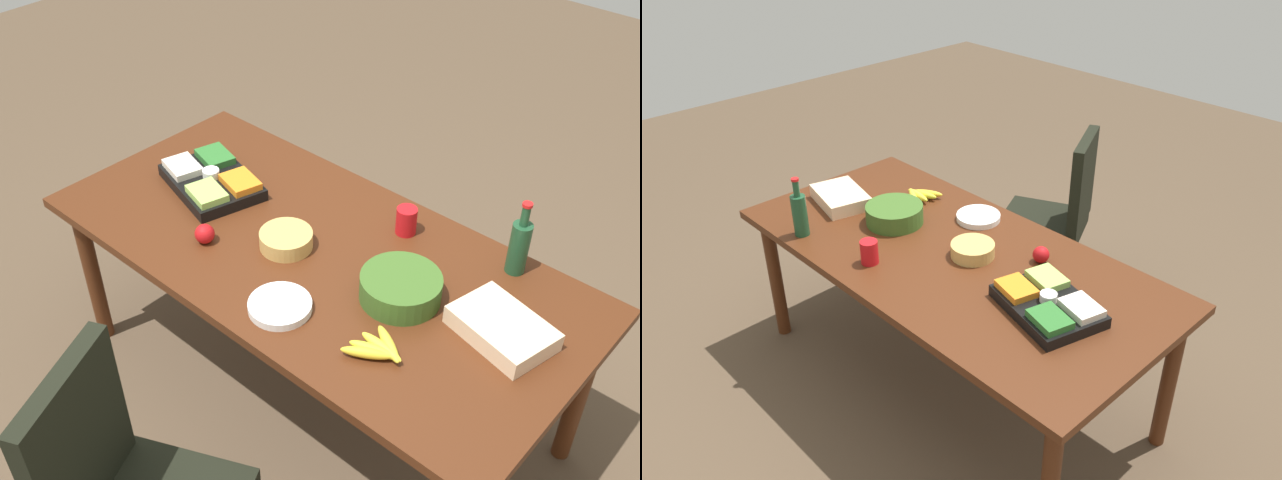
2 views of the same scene
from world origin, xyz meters
TOP-DOWN VIEW (x-y plane):
  - ground_plane at (0.00, 0.00)m, footprint 10.00×10.00m
  - conference_table at (0.00, 0.00)m, footprint 2.10×1.00m
  - office_chair at (-0.20, 1.02)m, footprint 0.64×0.64m
  - red_solo_cup at (-0.19, -0.31)m, footprint 0.10×0.10m
  - veggie_tray at (0.60, -0.02)m, footprint 0.48×0.40m
  - chip_bowl at (0.09, 0.06)m, footprint 0.22×0.22m
  - salad_bowl at (-0.40, 0.00)m, footprint 0.33×0.33m
  - wine_bottle at (-0.62, -0.39)m, footprint 0.08×0.08m
  - sheet_cake at (-0.76, -0.07)m, footprint 0.36×0.29m
  - apple_red at (0.34, 0.24)m, footprint 0.08×0.08m
  - banana_bunch at (-0.51, 0.26)m, footprint 0.19×0.20m
  - paper_plate_stack at (-0.13, 0.32)m, footprint 0.27×0.27m

SIDE VIEW (x-z plane):
  - ground_plane at x=0.00m, z-range 0.00..0.00m
  - office_chair at x=-0.20m, z-range -0.12..0.90m
  - conference_table at x=0.00m, z-range 0.31..1.09m
  - paper_plate_stack at x=-0.13m, z-range 0.78..0.81m
  - banana_bunch at x=-0.51m, z-range 0.79..0.82m
  - chip_bowl at x=0.09m, z-range 0.78..0.84m
  - sheet_cake at x=-0.76m, z-range 0.78..0.85m
  - veggie_tray at x=0.60m, z-range 0.77..0.86m
  - apple_red at x=0.34m, z-range 0.78..0.86m
  - salad_bowl at x=-0.40m, z-range 0.78..0.87m
  - red_solo_cup at x=-0.19m, z-range 0.78..0.89m
  - wine_bottle at x=-0.62m, z-range 0.75..1.04m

